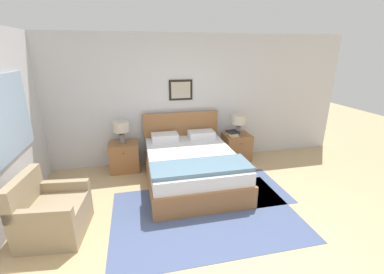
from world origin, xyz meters
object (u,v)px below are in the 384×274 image
Objects in this scene: table_lamp_near_window at (121,128)px; table_lamp_by_door at (239,121)px; armchair at (51,214)px; nightstand_by_door at (237,147)px; nightstand_near_window at (124,156)px; bed at (191,166)px.

table_lamp_by_door is at bearing 0.00° from table_lamp_near_window.
armchair is 1.51× the size of nightstand_by_door.
nightstand_near_window is at bearing 160.00° from armchair.
bed reaches higher than table_lamp_near_window.
table_lamp_by_door reaches higher than armchair.
nightstand_by_door is (1.18, 0.78, -0.03)m from bed.
table_lamp_near_window is (-0.02, -0.02, 0.60)m from nightstand_near_window.
table_lamp_near_window is 2.39m from table_lamp_by_door.
bed is at bearing -33.41° from nightstand_near_window.
armchair is 2.01m from table_lamp_near_window.
nightstand_by_door is (2.36, 0.00, 0.00)m from nightstand_near_window.
nightstand_by_door is 1.30× the size of table_lamp_near_window.
table_lamp_by_door is at bearing -73.10° from nightstand_by_door.
table_lamp_by_door is (3.24, 1.72, 0.59)m from armchair.
nightstand_near_window and nightstand_by_door have the same top height.
table_lamp_near_window is at bearing -127.92° from nightstand_near_window.
bed is 1.42m from nightstand_near_window.
nightstand_near_window is 2.44m from table_lamp_by_door.
armchair is 3.72m from table_lamp_by_door.
armchair is 1.51× the size of nightstand_near_window.
nightstand_near_window is 0.60m from table_lamp_near_window.
bed is 1.52m from table_lamp_by_door.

